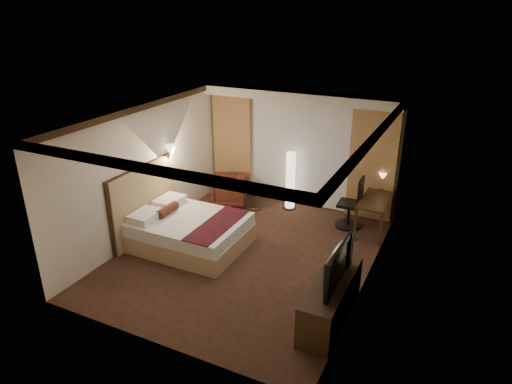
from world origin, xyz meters
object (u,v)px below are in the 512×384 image
at_px(armchair, 229,189).
at_px(television, 332,261).
at_px(bed, 191,232).
at_px(office_chair, 350,202).
at_px(floor_lamp, 290,181).
at_px(dresser, 331,300).
at_px(desk, 374,214).
at_px(side_table, 254,198).

relative_size(armchair, television, 0.66).
distance_m(bed, office_chair, 3.38).
bearing_deg(floor_lamp, television, -59.68).
bearing_deg(television, dresser, -88.66).
bearing_deg(floor_lamp, desk, -7.41).
relative_size(floor_lamp, television, 1.17).
xyz_separation_m(bed, side_table, (0.36, 2.13, -0.05)).
distance_m(desk, television, 3.26).
xyz_separation_m(side_table, floor_lamp, (0.74, 0.37, 0.43)).
height_order(floor_lamp, office_chair, floor_lamp).
relative_size(side_table, desk, 0.39).
relative_size(bed, office_chair, 1.83).
bearing_deg(bed, side_table, 80.51).
distance_m(side_table, desk, 2.75).
bearing_deg(office_chair, bed, -141.83).
relative_size(bed, television, 1.77).
xyz_separation_m(bed, office_chair, (2.57, 2.19, 0.26)).
bearing_deg(bed, television, -17.15).
bearing_deg(armchair, television, 25.24).
bearing_deg(armchair, bed, -14.42).
xyz_separation_m(bed, floor_lamp, (1.09, 2.50, 0.38)).
relative_size(bed, side_table, 4.08).
bearing_deg(side_table, television, -48.23).
bearing_deg(desk, office_chair, -174.62).
xyz_separation_m(armchair, side_table, (0.67, 0.02, -0.13)).
relative_size(side_table, floor_lamp, 0.37).
bearing_deg(desk, armchair, -177.89).
bearing_deg(floor_lamp, side_table, -153.41).
bearing_deg(desk, floor_lamp, 172.59).
distance_m(armchair, dresser, 4.63).
height_order(dresser, television, television).
bearing_deg(armchair, side_table, 68.53).
relative_size(desk, dresser, 0.76).
relative_size(side_table, office_chair, 0.45).
xyz_separation_m(armchair, floor_lamp, (1.41, 0.39, 0.30)).
relative_size(armchair, desk, 0.60).
distance_m(side_table, floor_lamp, 0.93).
bearing_deg(floor_lamp, office_chair, -11.91).
height_order(bed, desk, desk).
relative_size(office_chair, television, 0.97).
height_order(bed, television, television).
relative_size(office_chair, dresser, 0.66).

